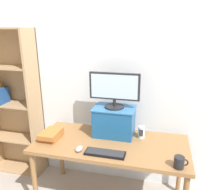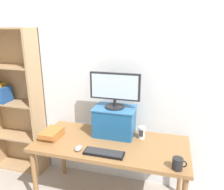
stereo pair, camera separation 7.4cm
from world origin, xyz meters
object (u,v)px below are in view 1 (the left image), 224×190
Objects in this scene: bookshelf_unit at (10,103)px; keyboard at (105,153)px; desk_speaker at (141,132)px; riser_box at (114,121)px; book_stack at (51,135)px; coffee_mug at (179,162)px; computer_monitor at (114,89)px; computer_mouse at (79,149)px; desk at (111,148)px.

bookshelf_unit is 1.49m from keyboard.
desk_speaker is at bearing -4.25° from bookshelf_unit.
desk_speaker is (0.30, -0.00, -0.10)m from riser_box.
bookshelf_unit is at bearing 153.87° from book_stack.
desk_speaker is at bearing -0.71° from riser_box.
bookshelf_unit is 2.13m from coffee_mug.
computer_monitor is at bearing 145.22° from coffee_mug.
bookshelf_unit is 15.47× the size of coffee_mug.
riser_box is 0.31m from desk_speaker.
keyboard is 0.26m from computer_mouse.
desk is 0.62m from computer_monitor.
computer_monitor is at bearing -90.00° from riser_box.
computer_monitor is 0.83m from book_stack.
bookshelf_unit reaches higher than desk.
desk is 3.50× the size of riser_box.
computer_monitor reaches higher than computer_mouse.
book_stack is at bearing -158.90° from computer_monitor.
desk is 0.72m from coffee_mug.
computer_mouse is 0.40× the size of book_stack.
computer_mouse reaches higher than desk.
coffee_mug is at bearing -34.78° from computer_monitor.
desk_speaker reaches higher than desk.
desk_speaker is (0.93, 0.24, 0.02)m from book_stack.
keyboard is at bearing -90.99° from desk.
coffee_mug is (2.04, -0.58, -0.17)m from bookshelf_unit.
bookshelf_unit is 1.42m from computer_monitor.
riser_box is 3.50× the size of desk_speaker.
computer_monitor is (-0.00, -0.00, 0.35)m from riser_box.
desk_speaker is at bearing 35.95° from computer_mouse.
desk is 0.35m from computer_mouse.
book_stack is at bearing -26.13° from bookshelf_unit.
computer_monitor is at bearing 57.71° from computer_mouse.
computer_monitor is (1.38, -0.12, 0.30)m from bookshelf_unit.
keyboard is at bearing -125.81° from desk_speaker.
bookshelf_unit is at bearing 174.94° from computer_monitor.
riser_box is 4.28× the size of computer_mouse.
computer_monitor is 1.40× the size of keyboard.
computer_monitor is at bearing 179.57° from desk_speaker.
desk_speaker reaches higher than computer_mouse.
riser_box is 0.84× the size of computer_monitor.
book_stack is (-0.64, -0.06, 0.11)m from desk.
desk is 0.24m from keyboard.
keyboard is at bearing -2.00° from computer_mouse.
coffee_mug reaches higher than book_stack.
computer_mouse is at bearing -139.69° from desk.
keyboard is 0.50m from desk_speaker.
coffee_mug is (1.29, -0.21, 0.01)m from book_stack.
computer_mouse is at bearing 178.00° from keyboard.
computer_monitor is at bearing -5.06° from bookshelf_unit.
keyboard reaches higher than desk.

